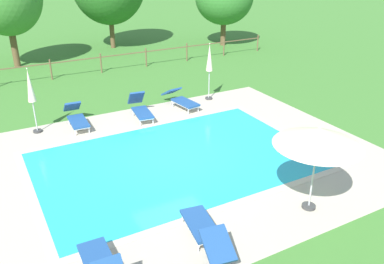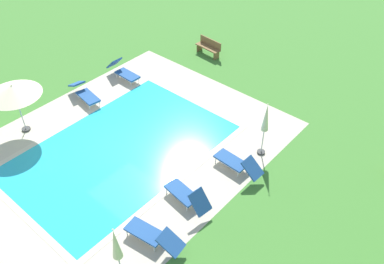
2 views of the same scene
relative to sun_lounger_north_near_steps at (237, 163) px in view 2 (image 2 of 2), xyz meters
The scene contains 13 objects.
ground_plane 4.73m from the sun_lounger_north_near_steps, 63.53° to the right, with size 160.00×160.00×0.00m, color #3D752D.
pool_deck_paving 4.73m from the sun_lounger_north_near_steps, 63.53° to the right, with size 12.93×9.92×0.01m, color #B2A893.
swimming_pool_water 4.73m from the sun_lounger_north_near_steps, 63.53° to the right, with size 8.63×5.62×0.01m, color #23A8C1.
pool_coping_rim 4.73m from the sun_lounger_north_near_steps, 63.53° to the right, with size 9.11×6.10×0.01m.
sun_lounger_north_near_steps is the anchor object (origin of this frame).
sun_lounger_north_mid 4.39m from the sun_lounger_north_near_steps, ahead, with size 0.88×2.12×0.75m.
sun_lounger_north_far 2.48m from the sun_lounger_north_near_steps, ahead, with size 0.84×1.96×0.96m.
sun_lounger_north_end 8.14m from the sun_lounger_north_near_steps, 83.99° to the right, with size 0.92×2.14×0.72m.
sun_lounger_south_mid 8.27m from the sun_lounger_north_near_steps, 100.95° to the right, with size 0.66×1.95×0.92m.
patio_umbrella_open_foreground 9.27m from the sun_lounger_north_near_steps, 64.49° to the right, with size 2.19×2.19×2.31m.
patio_umbrella_closed_row_west 1.91m from the sun_lounger_north_near_steps, behind, with size 0.32×0.32×2.43m.
patio_umbrella_closed_row_mid_west 6.10m from the sun_lounger_north_near_steps, ahead, with size 0.32×0.32×2.52m.
wooden_bench_lawn_side 8.93m from the sun_lounger_north_near_steps, 134.14° to the right, with size 0.57×1.53×0.87m.
Camera 2 is at (7.39, 10.16, 11.20)m, focal length 38.34 mm.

